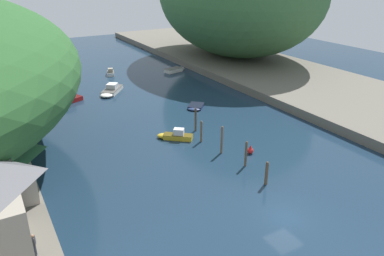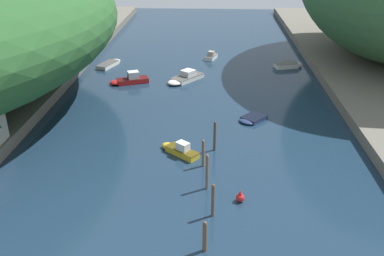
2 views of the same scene
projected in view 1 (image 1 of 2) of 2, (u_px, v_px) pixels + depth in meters
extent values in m
plane|color=#192D42|center=(142.00, 108.00, 54.49)|extent=(130.00, 130.00, 0.00)
cube|color=#666056|center=(286.00, 77.00, 67.06)|extent=(22.00, 120.00, 1.26)
cube|color=white|center=(111.00, 73.00, 70.93)|extent=(2.08, 3.14, 0.58)
ellipsoid|color=white|center=(111.00, 71.00, 72.23)|extent=(1.59, 1.74, 0.58)
cube|color=#525252|center=(111.00, 72.00, 70.81)|extent=(2.12, 3.20, 0.03)
cube|color=#9E937F|center=(110.00, 70.00, 70.60)|extent=(1.15, 1.23, 0.70)
cube|color=silver|center=(25.00, 93.00, 59.83)|extent=(2.94, 4.43, 0.54)
ellipsoid|color=silver|center=(28.00, 89.00, 61.68)|extent=(2.19, 2.46, 0.54)
cube|color=#504E4A|center=(25.00, 91.00, 59.72)|extent=(3.00, 4.52, 0.03)
cube|color=navy|center=(196.00, 106.00, 54.48)|extent=(3.17, 3.20, 0.39)
ellipsoid|color=navy|center=(194.00, 109.00, 53.35)|extent=(2.25, 2.21, 0.39)
cube|color=black|center=(196.00, 105.00, 54.40)|extent=(3.24, 3.27, 0.03)
cube|color=red|center=(68.00, 100.00, 56.47)|extent=(4.53, 3.16, 0.59)
ellipsoid|color=red|center=(56.00, 104.00, 54.97)|extent=(2.55, 2.31, 0.59)
cube|color=#450A0A|center=(68.00, 99.00, 56.35)|extent=(4.62, 3.22, 0.03)
cube|color=silver|center=(68.00, 95.00, 56.25)|extent=(1.81, 1.67, 1.01)
cube|color=silver|center=(174.00, 70.00, 72.95)|extent=(3.80, 2.67, 0.69)
ellipsoid|color=silver|center=(180.00, 69.00, 74.07)|extent=(2.12, 2.13, 0.69)
cube|color=#504E4A|center=(174.00, 68.00, 72.81)|extent=(3.88, 2.72, 0.03)
cube|color=gold|center=(178.00, 137.00, 44.35)|extent=(3.36, 3.07, 0.57)
ellipsoid|color=gold|center=(164.00, 136.00, 44.61)|extent=(2.02, 1.94, 0.57)
cube|color=#4C3E0E|center=(178.00, 135.00, 44.23)|extent=(3.43, 3.14, 0.03)
cube|color=silver|center=(179.00, 132.00, 44.06)|extent=(1.44, 1.39, 0.78)
cube|color=silver|center=(112.00, 90.00, 61.13)|extent=(4.65, 5.08, 0.59)
ellipsoid|color=silver|center=(107.00, 95.00, 58.96)|extent=(3.09, 3.14, 0.59)
cube|color=#504E4A|center=(112.00, 88.00, 61.00)|extent=(4.74, 5.18, 0.03)
cube|color=silver|center=(112.00, 86.00, 60.99)|extent=(2.22, 2.25, 0.80)
cylinder|color=brown|center=(266.00, 174.00, 34.77)|extent=(0.29, 0.29, 2.21)
sphere|color=brown|center=(267.00, 163.00, 34.31)|extent=(0.26, 0.26, 0.26)
cylinder|color=brown|center=(246.00, 154.00, 37.95)|extent=(0.24, 0.24, 2.64)
sphere|color=brown|center=(247.00, 142.00, 37.41)|extent=(0.22, 0.22, 0.22)
cylinder|color=brown|center=(222.00, 140.00, 40.54)|extent=(0.25, 0.25, 3.04)
sphere|color=brown|center=(222.00, 127.00, 39.92)|extent=(0.23, 0.23, 0.23)
cylinder|color=brown|center=(201.00, 132.00, 43.34)|extent=(0.26, 0.26, 2.47)
sphere|color=brown|center=(201.00, 122.00, 42.83)|extent=(0.23, 0.23, 0.23)
cylinder|color=#4C3D2D|center=(196.00, 120.00, 46.15)|extent=(0.26, 0.26, 2.89)
sphere|color=#4C3D2D|center=(196.00, 109.00, 45.56)|extent=(0.23, 0.23, 0.23)
sphere|color=red|center=(250.00, 151.00, 40.87)|extent=(0.68, 0.68, 0.68)
cone|color=red|center=(251.00, 147.00, 40.67)|extent=(0.34, 0.34, 0.34)
cylinder|color=#282D3D|center=(35.00, 251.00, 24.49)|extent=(0.13, 0.13, 0.85)
cylinder|color=#282D3D|center=(35.00, 249.00, 24.65)|extent=(0.13, 0.13, 0.85)
cube|color=#2D2D33|center=(33.00, 241.00, 24.28)|extent=(0.32, 0.43, 0.62)
sphere|color=#9E7051|center=(32.00, 236.00, 24.12)|extent=(0.22, 0.22, 0.22)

